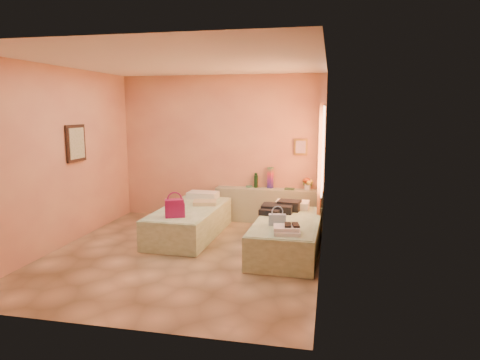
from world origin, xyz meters
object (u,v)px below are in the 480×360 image
(bed_left, at_px, (190,222))
(blue_handbag, at_px, (277,220))
(headboard_ledge, at_px, (269,205))
(magenta_handbag, at_px, (175,208))
(flower_vase, at_px, (308,183))
(bed_right, at_px, (287,236))
(water_bottle, at_px, (256,181))
(towel_stack, at_px, (287,230))
(green_book, at_px, (289,189))

(bed_left, xyz_separation_m, blue_handbag, (1.59, -0.79, 0.33))
(headboard_ledge, relative_size, magenta_handbag, 6.83)
(headboard_ledge, height_order, flower_vase, flower_vase)
(bed_right, xyz_separation_m, blue_handbag, (-0.12, -0.32, 0.33))
(headboard_ledge, relative_size, bed_right, 1.02)
(bed_left, xyz_separation_m, flower_vase, (1.91, 1.24, 0.53))
(bed_right, distance_m, blue_handbag, 0.47)
(water_bottle, distance_m, blue_handbag, 2.20)
(bed_left, relative_size, bed_right, 1.00)
(water_bottle, height_order, towel_stack, water_bottle)
(flower_vase, bearing_deg, blue_handbag, -98.90)
(water_bottle, relative_size, towel_stack, 0.78)
(headboard_ledge, height_order, towel_stack, headboard_ledge)
(bed_right, height_order, blue_handbag, blue_handbag)
(headboard_ledge, xyz_separation_m, magenta_handbag, (-1.20, -1.87, 0.32))
(bed_left, height_order, towel_stack, towel_stack)
(green_book, xyz_separation_m, blue_handbag, (0.02, -2.00, -0.08))
(headboard_ledge, bearing_deg, flower_vase, 2.08)
(bed_right, distance_m, flower_vase, 1.81)
(magenta_handbag, height_order, towel_stack, magenta_handbag)
(magenta_handbag, bearing_deg, headboard_ledge, 33.96)
(green_book, xyz_separation_m, towel_stack, (0.20, -2.41, -0.11))
(bed_right, bearing_deg, flower_vase, 84.89)
(green_book, relative_size, magenta_handbag, 0.58)
(magenta_handbag, height_order, blue_handbag, magenta_handbag)
(bed_left, height_order, green_book, green_book)
(bed_right, bearing_deg, bed_left, 166.00)
(headboard_ledge, bearing_deg, green_book, -1.49)
(water_bottle, bearing_deg, headboard_ledge, -16.19)
(bed_left, distance_m, flower_vase, 2.34)
(flower_vase, xyz_separation_m, towel_stack, (-0.13, -2.45, -0.23))
(headboard_ledge, height_order, bed_left, headboard_ledge)
(headboard_ledge, distance_m, flower_vase, 0.86)
(magenta_handbag, relative_size, blue_handbag, 1.21)
(green_book, height_order, flower_vase, flower_vase)
(green_book, distance_m, flower_vase, 0.36)
(bed_right, xyz_separation_m, magenta_handbag, (-1.73, -0.17, 0.39))
(flower_vase, bearing_deg, towel_stack, -93.09)
(water_bottle, relative_size, blue_handbag, 1.10)
(magenta_handbag, distance_m, blue_handbag, 1.62)
(blue_handbag, bearing_deg, bed_left, 145.96)
(bed_left, bearing_deg, green_book, 38.94)
(flower_vase, bearing_deg, water_bottle, 177.00)
(headboard_ledge, distance_m, green_book, 0.52)
(green_book, bearing_deg, towel_stack, -81.86)
(blue_handbag, bearing_deg, magenta_handbag, 167.30)
(headboard_ledge, xyz_separation_m, bed_left, (-1.19, -1.22, -0.08))
(bed_left, bearing_deg, bed_right, -14.00)
(flower_vase, bearing_deg, bed_right, -96.63)
(bed_left, relative_size, water_bottle, 7.33)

